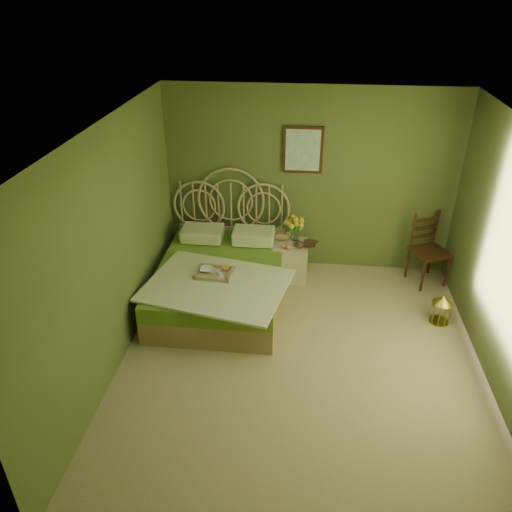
# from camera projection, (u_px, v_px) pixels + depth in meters

# --- Properties ---
(floor) EXTENTS (4.50, 4.50, 0.00)m
(floor) POSITION_uv_depth(u_px,v_px,m) (300.00, 362.00, 5.59)
(floor) COLOR #CAB792
(floor) RESTS_ON ground
(ceiling) EXTENTS (4.50, 4.50, 0.00)m
(ceiling) POSITION_uv_depth(u_px,v_px,m) (313.00, 132.00, 4.31)
(ceiling) COLOR silver
(ceiling) RESTS_ON wall_back
(wall_back) EXTENTS (4.00, 0.00, 4.00)m
(wall_back) POSITION_uv_depth(u_px,v_px,m) (309.00, 181.00, 6.90)
(wall_back) COLOR #596A37
(wall_back) RESTS_ON floor
(wall_left) EXTENTS (0.00, 4.50, 4.50)m
(wall_left) POSITION_uv_depth(u_px,v_px,m) (112.00, 252.00, 5.14)
(wall_left) COLOR #596A37
(wall_left) RESTS_ON floor
(wall_art) EXTENTS (0.54, 0.04, 0.64)m
(wall_art) POSITION_uv_depth(u_px,v_px,m) (303.00, 150.00, 6.67)
(wall_art) COLOR #331B0E
(wall_art) RESTS_ON wall_back
(bed) EXTENTS (1.86, 2.35, 1.46)m
(bed) POSITION_uv_depth(u_px,v_px,m) (221.00, 277.00, 6.57)
(bed) COLOR #A88754
(bed) RESTS_ON floor
(nightstand) EXTENTS (0.48, 0.49, 0.96)m
(nightstand) POSITION_uv_depth(u_px,v_px,m) (291.00, 255.00, 7.04)
(nightstand) COLOR beige
(nightstand) RESTS_ON floor
(chair) EXTENTS (0.58, 0.58, 1.00)m
(chair) POSITION_uv_depth(u_px,v_px,m) (429.00, 244.00, 6.87)
(chair) COLOR #331B0E
(chair) RESTS_ON floor
(birdcage) EXTENTS (0.25, 0.25, 0.38)m
(birdcage) POSITION_uv_depth(u_px,v_px,m) (441.00, 309.00, 6.16)
(birdcage) COLOR gold
(birdcage) RESTS_ON floor
(book_lower) EXTENTS (0.17, 0.22, 0.02)m
(book_lower) POSITION_uv_depth(u_px,v_px,m) (304.00, 243.00, 6.93)
(book_lower) COLOR #381E0F
(book_lower) RESTS_ON nightstand
(book_upper) EXTENTS (0.27, 0.29, 0.02)m
(book_upper) POSITION_uv_depth(u_px,v_px,m) (304.00, 242.00, 6.92)
(book_upper) COLOR #472819
(book_upper) RESTS_ON nightstand
(cereal_bowl) EXTENTS (0.17, 0.17, 0.04)m
(cereal_bowl) POSITION_uv_depth(u_px,v_px,m) (207.00, 270.00, 6.22)
(cereal_bowl) COLOR white
(cereal_bowl) RESTS_ON bed
(coffee_cup) EXTENTS (0.10, 0.10, 0.07)m
(coffee_cup) POSITION_uv_depth(u_px,v_px,m) (219.00, 274.00, 6.10)
(coffee_cup) COLOR white
(coffee_cup) RESTS_ON bed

